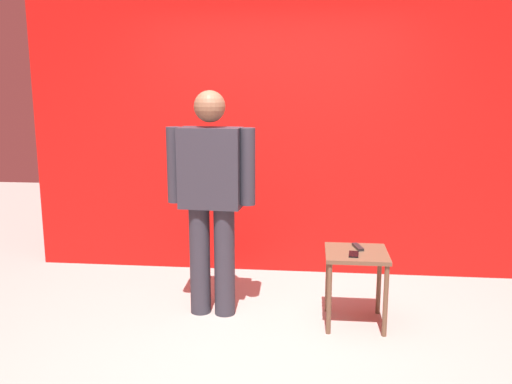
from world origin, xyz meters
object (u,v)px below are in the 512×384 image
standing_person (211,192)px  side_table (356,265)px  tv_remote (358,247)px  cell_phone (354,254)px

standing_person → side_table: size_ratio=3.08×
tv_remote → cell_phone: bearing=-117.2°
cell_phone → tv_remote: 0.18m
standing_person → tv_remote: bearing=0.6°
tv_remote → standing_person: bearing=167.3°
standing_person → cell_phone: standing_person is taller
cell_phone → tv_remote: tv_remote is taller
standing_person → cell_phone: (1.09, -0.16, -0.41)m
cell_phone → tv_remote: bearing=81.5°
side_table → tv_remote: tv_remote is taller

